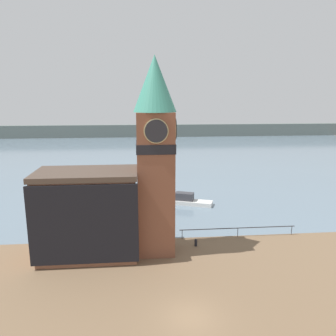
% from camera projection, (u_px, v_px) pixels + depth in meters
% --- Properties ---
extents(ground_plane, '(160.00, 160.00, 0.00)m').
position_uv_depth(ground_plane, '(190.00, 317.00, 23.67)').
color(ground_plane, brown).
extents(water, '(160.00, 120.00, 0.00)m').
position_uv_depth(water, '(150.00, 153.00, 95.45)').
color(water, slate).
rests_on(water, ground_plane).
extents(far_shoreline, '(180.00, 3.00, 5.00)m').
position_uv_depth(far_shoreline, '(147.00, 131.00, 133.88)').
color(far_shoreline, slate).
rests_on(far_shoreline, water).
extents(pier_railing, '(13.40, 0.08, 1.09)m').
position_uv_depth(pier_railing, '(238.00, 229.00, 37.25)').
color(pier_railing, '#333338').
rests_on(pier_railing, ground_plane).
extents(clock_tower, '(4.12, 4.12, 19.47)m').
position_uv_depth(clock_tower, '(155.00, 152.00, 31.89)').
color(clock_tower, brown).
rests_on(clock_tower, ground_plane).
extents(pier_building, '(9.89, 5.79, 8.68)m').
position_uv_depth(pier_building, '(88.00, 214.00, 32.21)').
color(pier_building, '#935B42').
rests_on(pier_building, ground_plane).
extents(boat_near, '(6.38, 3.94, 1.72)m').
position_uv_depth(boat_near, '(189.00, 200.00, 48.79)').
color(boat_near, silver).
rests_on(boat_near, water).
extents(mooring_bollard_near, '(0.31, 0.31, 0.78)m').
position_uv_depth(mooring_bollard_near, '(196.00, 242.00, 35.02)').
color(mooring_bollard_near, black).
rests_on(mooring_bollard_near, ground_plane).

